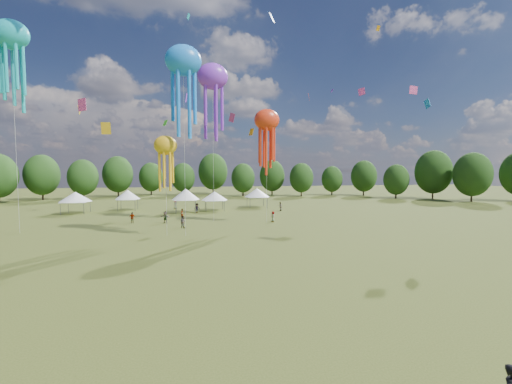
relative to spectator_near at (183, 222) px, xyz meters
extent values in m
imported|color=gray|center=(0.00, 0.00, 0.00)|extent=(1.01, 0.96, 1.64)
imported|color=gray|center=(-1.94, 22.85, 0.12)|extent=(0.73, 0.99, 1.87)
imported|color=gray|center=(17.84, 15.57, 0.02)|extent=(0.70, 0.86, 1.67)
imported|color=gray|center=(2.19, 16.03, 0.04)|extent=(1.25, 0.94, 1.72)
imported|color=gray|center=(-7.40, 5.72, -0.03)|extent=(1.00, 0.65, 1.58)
imported|color=gray|center=(-2.61, 4.76, 0.05)|extent=(1.65, 1.28, 1.74)
imported|color=gray|center=(-0.30, 7.93, 0.04)|extent=(0.59, 0.73, 1.72)
imported|color=gray|center=(13.20, 2.82, -0.03)|extent=(0.65, 0.85, 1.57)
cylinder|color=#47474C|center=(-21.06, 17.23, 0.21)|extent=(0.08, 0.08, 2.05)
cylinder|color=#47474C|center=(-21.06, 20.98, 0.21)|extent=(0.08, 0.08, 2.05)
cylinder|color=#47474C|center=(-17.31, 17.23, 0.21)|extent=(0.08, 0.08, 2.05)
cylinder|color=#47474C|center=(-17.31, 20.98, 0.21)|extent=(0.08, 0.08, 2.05)
cube|color=white|center=(-19.18, 19.11, 1.28)|extent=(4.15, 4.15, 0.10)
cone|color=white|center=(-19.18, 19.11, 2.21)|extent=(5.40, 5.40, 1.76)
cylinder|color=#47474C|center=(-12.51, 20.91, 0.23)|extent=(0.08, 0.08, 2.10)
cylinder|color=#47474C|center=(-12.51, 24.06, 0.23)|extent=(0.08, 0.08, 2.10)
cylinder|color=#47474C|center=(-9.36, 20.91, 0.23)|extent=(0.08, 0.08, 2.10)
cylinder|color=#47474C|center=(-9.36, 24.06, 0.23)|extent=(0.08, 0.08, 2.10)
cube|color=white|center=(-10.93, 22.49, 1.33)|extent=(3.55, 3.55, 0.10)
cone|color=white|center=(-10.93, 22.49, 2.27)|extent=(4.62, 4.62, 1.80)
cylinder|color=#47474C|center=(-1.54, 15.01, 0.33)|extent=(0.08, 0.08, 2.31)
cylinder|color=#47474C|center=(-1.54, 18.45, 0.33)|extent=(0.08, 0.08, 2.31)
cylinder|color=#47474C|center=(1.91, 15.01, 0.33)|extent=(0.08, 0.08, 2.31)
cylinder|color=#47474C|center=(1.91, 18.45, 0.33)|extent=(0.08, 0.08, 2.31)
cube|color=white|center=(0.19, 16.73, 1.54)|extent=(3.84, 3.84, 0.10)
cone|color=white|center=(0.19, 16.73, 2.57)|extent=(5.00, 5.00, 1.98)
cylinder|color=#47474C|center=(3.88, 17.07, 0.15)|extent=(0.08, 0.08, 1.94)
cylinder|color=#47474C|center=(3.88, 20.49, 0.15)|extent=(0.08, 0.08, 1.94)
cylinder|color=#47474C|center=(7.30, 17.07, 0.15)|extent=(0.08, 0.08, 1.94)
cylinder|color=#47474C|center=(7.30, 20.49, 0.15)|extent=(0.08, 0.08, 1.94)
cube|color=white|center=(5.59, 18.78, 1.17)|extent=(3.82, 3.82, 0.10)
cone|color=white|center=(5.59, 18.78, 2.05)|extent=(4.97, 4.97, 1.66)
cylinder|color=#47474C|center=(12.95, 20.98, 0.24)|extent=(0.08, 0.08, 2.11)
cylinder|color=#47474C|center=(12.95, 24.59, 0.24)|extent=(0.08, 0.08, 2.11)
cylinder|color=#47474C|center=(16.56, 20.98, 0.24)|extent=(0.08, 0.08, 2.11)
cylinder|color=#47474C|center=(16.56, 24.59, 0.24)|extent=(0.08, 0.08, 2.11)
cube|color=white|center=(14.76, 22.78, 1.34)|extent=(4.01, 4.01, 0.10)
cone|color=white|center=(14.76, 22.78, 2.30)|extent=(5.21, 5.21, 1.81)
ellipsoid|color=#1B7FF6|center=(0.46, -5.62, 19.40)|extent=(4.13, 2.89, 3.51)
cylinder|color=beige|center=(0.46, -5.62, 9.29)|extent=(0.03, 0.03, 20.22)
ellipsoid|color=#9131DC|center=(4.50, 5.16, 20.80)|extent=(4.56, 3.19, 3.88)
cylinder|color=beige|center=(4.50, 5.16, 9.99)|extent=(0.03, 0.03, 21.62)
ellipsoid|color=red|center=(11.98, 1.86, 14.16)|extent=(3.68, 2.57, 3.12)
cylinder|color=beige|center=(11.98, 1.86, 6.67)|extent=(0.03, 0.03, 14.98)
ellipsoid|color=#16B2C0|center=(-19.72, 0.38, 23.07)|extent=(4.10, 2.87, 3.48)
cylinder|color=beige|center=(-19.72, 0.38, 11.13)|extent=(0.03, 0.03, 23.89)
ellipsoid|color=gold|center=(-1.71, -5.07, 9.81)|extent=(2.65, 1.85, 2.25)
cylinder|color=beige|center=(-1.71, -5.07, 4.49)|extent=(0.03, 0.03, 10.62)
cube|color=#16B2C0|center=(1.10, 5.77, 29.39)|extent=(0.52, 0.63, 0.82)
cube|color=#DA4080|center=(10.63, 31.56, 19.10)|extent=(1.39, 1.63, 2.39)
cube|color=#9131DC|center=(33.02, 26.72, 25.11)|extent=(0.44, 0.72, 0.82)
cube|color=#FF990F|center=(11.64, 12.24, 13.63)|extent=(0.86, 1.01, 1.28)
cube|color=#DA4080|center=(33.71, -0.70, 18.81)|extent=(1.44, 0.87, 1.51)
cube|color=gold|center=(-15.60, 27.12, 15.45)|extent=(1.90, 0.44, 2.42)
cube|color=#1B7FF6|center=(16.27, 16.38, 35.25)|extent=(1.46, 1.43, 1.85)
cube|color=#DA4080|center=(38.86, 23.89, 24.51)|extent=(1.19, 1.61, 2.03)
cube|color=red|center=(25.73, 22.01, 22.36)|extent=(0.55, 1.30, 1.54)
cube|color=#FF990F|center=(27.58, -0.95, 27.12)|extent=(0.61, 0.44, 0.68)
cube|color=gold|center=(-20.60, 27.35, 19.04)|extent=(0.30, 1.89, 2.12)
cube|color=#42C420|center=(-3.55, 21.34, 16.07)|extent=(1.01, 1.25, 1.27)
cube|color=#1B7FF6|center=(34.54, -2.70, 16.46)|extent=(0.21, 1.34, 1.52)
cube|color=#DA4080|center=(-9.73, -7.76, 13.61)|extent=(1.00, 0.66, 1.43)
cube|color=#9131DC|center=(0.52, 17.73, 20.22)|extent=(0.46, 1.64, 1.86)
cylinder|color=#38281C|center=(-37.17, 50.89, 0.89)|extent=(0.44, 0.44, 3.41)
ellipsoid|color=#1F3E14|center=(-37.17, 50.89, 5.79)|extent=(8.53, 8.53, 10.66)
cylinder|color=#38281C|center=(-27.09, 50.42, 0.71)|extent=(0.44, 0.44, 3.07)
ellipsoid|color=#1F3E14|center=(-27.09, 50.42, 5.12)|extent=(7.66, 7.66, 9.58)
cylinder|color=#38281C|center=(-20.00, 58.73, 0.90)|extent=(0.44, 0.44, 3.43)
ellipsoid|color=#1F3E14|center=(-20.00, 58.73, 5.83)|extent=(8.58, 8.58, 10.73)
cylinder|color=#38281C|center=(-11.25, 64.36, 0.65)|extent=(0.44, 0.44, 2.95)
ellipsoid|color=#1F3E14|center=(-11.25, 64.36, 4.89)|extent=(7.37, 7.37, 9.21)
cylinder|color=#38281C|center=(-1.18, 60.46, 0.63)|extent=(0.44, 0.44, 2.89)
ellipsoid|color=#1F3E14|center=(-1.18, 60.46, 4.79)|extent=(7.23, 7.23, 9.04)
cylinder|color=#38281C|center=(8.42, 64.89, 1.10)|extent=(0.44, 0.44, 3.84)
ellipsoid|color=#1F3E14|center=(8.42, 64.89, 6.62)|extent=(9.60, 9.60, 11.99)
cylinder|color=#38281C|center=(16.70, 53.84, 0.60)|extent=(0.44, 0.44, 2.84)
ellipsoid|color=#1F3E14|center=(16.70, 53.84, 4.69)|extent=(7.11, 7.11, 8.89)
cylinder|color=#38281C|center=(26.44, 56.43, 0.76)|extent=(0.44, 0.44, 3.16)
ellipsoid|color=#1F3E14|center=(26.44, 56.43, 5.31)|extent=(7.91, 7.91, 9.88)
cylinder|color=#38281C|center=(34.20, 50.69, 0.62)|extent=(0.44, 0.44, 2.88)
ellipsoid|color=#1F3E14|center=(34.20, 50.69, 4.77)|extent=(7.21, 7.21, 9.01)
cylinder|color=#38281C|center=(45.03, 52.64, 0.50)|extent=(0.44, 0.44, 2.63)
ellipsoid|color=#1F3E14|center=(45.03, 52.64, 4.28)|extent=(6.57, 6.57, 8.22)
cylinder|color=#38281C|center=(54.03, 49.13, 0.74)|extent=(0.44, 0.44, 3.13)
ellipsoid|color=#1F3E14|center=(54.03, 49.13, 5.24)|extent=(7.81, 7.81, 9.77)
cylinder|color=#38281C|center=(57.15, 37.21, 0.54)|extent=(0.44, 0.44, 2.72)
ellipsoid|color=#1F3E14|center=(57.15, 37.21, 4.45)|extent=(6.80, 6.80, 8.50)
cylinder|color=#38281C|center=(66.47, 34.32, 1.09)|extent=(0.44, 0.44, 3.81)
ellipsoid|color=#1F3E14|center=(66.47, 34.32, 6.56)|extent=(9.52, 9.52, 11.90)
cylinder|color=#38281C|center=(70.08, 25.20, 0.94)|extent=(0.44, 0.44, 3.51)
ellipsoid|color=#1F3E14|center=(70.08, 25.20, 5.98)|extent=(8.78, 8.78, 10.97)
camera|label=1|loc=(1.11, -44.87, 6.83)|focal=23.12mm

